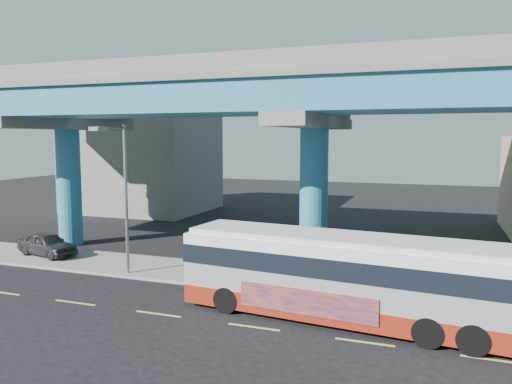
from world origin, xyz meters
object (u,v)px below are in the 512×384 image
(transit_bus, at_px, (345,274))
(parked_car, at_px, (47,244))
(street_lamp, at_px, (119,178))
(stop_sign, at_px, (371,256))

(transit_bus, distance_m, parked_car, 18.29)
(transit_bus, relative_size, street_lamp, 1.75)
(parked_car, xyz_separation_m, stop_sign, (18.44, -1.38, 1.14))
(street_lamp, relative_size, stop_sign, 2.94)
(parked_car, xyz_separation_m, street_lamp, (6.50, -2.11, 4.16))
(street_lamp, bearing_deg, stop_sign, 3.50)
(transit_bus, height_order, parked_car, transit_bus)
(transit_bus, bearing_deg, parked_car, 173.10)
(stop_sign, bearing_deg, transit_bus, -95.89)
(parked_car, bearing_deg, transit_bus, -90.75)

